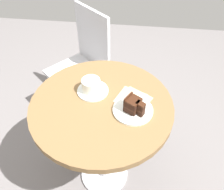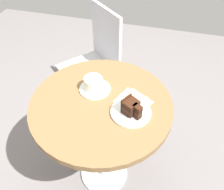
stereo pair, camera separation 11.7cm
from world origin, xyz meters
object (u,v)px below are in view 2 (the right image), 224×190
object	(u,v)px
teaspoon	(99,81)
napkin	(133,101)
fork	(128,119)
coffee_cup	(94,83)
saucer	(95,89)
cake_slice	(131,107)
cake_plate	(131,112)
cafe_chair	(97,57)

from	to	relation	value
teaspoon	napkin	size ratio (longest dim) A/B	0.45
fork	coffee_cup	bearing A→B (deg)	-71.54
saucer	coffee_cup	xyz separation A→B (m)	(-0.00, -0.00, 0.04)
cake_slice	teaspoon	bearing A→B (deg)	139.79
coffee_cup	cake_plate	xyz separation A→B (m)	(0.22, -0.11, -0.04)
coffee_cup	fork	world-z (taller)	coffee_cup
teaspoon	fork	bearing A→B (deg)	-62.09
cake_plate	napkin	xyz separation A→B (m)	(-0.01, 0.08, -0.00)
saucer	cake_plate	distance (m)	0.25
cake_slice	napkin	world-z (taller)	cake_slice
saucer	fork	distance (m)	0.27
coffee_cup	cake_slice	world-z (taller)	cake_slice
coffee_cup	napkin	size ratio (longest dim) A/B	0.64
fork	napkin	world-z (taller)	fork
cake_plate	napkin	size ratio (longest dim) A/B	0.97
teaspoon	napkin	xyz separation A→B (m)	(0.21, -0.09, -0.01)
napkin	cafe_chair	xyz separation A→B (m)	(-0.38, 0.59, -0.21)
coffee_cup	teaspoon	size ratio (longest dim) A/B	1.42
teaspoon	saucer	bearing A→B (deg)	-110.55
coffee_cup	napkin	bearing A→B (deg)	-8.96
cake_plate	napkin	world-z (taller)	cake_plate
fork	napkin	bearing A→B (deg)	-122.65
coffee_cup	napkin	world-z (taller)	coffee_cup
coffee_cup	cake_slice	distance (m)	0.26
napkin	cafe_chair	distance (m)	0.73
saucer	teaspoon	distance (m)	0.06
cafe_chair	cake_slice	bearing A→B (deg)	-18.62
saucer	teaspoon	world-z (taller)	teaspoon
fork	cafe_chair	size ratio (longest dim) A/B	0.13
napkin	fork	bearing A→B (deg)	-87.93
coffee_cup	cake_plate	world-z (taller)	coffee_cup
coffee_cup	cake_slice	xyz separation A→B (m)	(0.22, -0.12, 0.00)
cake_slice	napkin	bearing A→B (deg)	95.83
teaspoon	cake_plate	size ratio (longest dim) A/B	0.47
napkin	coffee_cup	bearing A→B (deg)	171.04
saucer	cake_slice	size ratio (longest dim) A/B	1.58
fork	napkin	size ratio (longest dim) A/B	0.57
saucer	napkin	xyz separation A→B (m)	(0.21, -0.04, -0.00)
coffee_cup	cake_plate	distance (m)	0.25
napkin	saucer	bearing A→B (deg)	170.49
cake_plate	cafe_chair	world-z (taller)	cafe_chair
teaspoon	fork	xyz separation A→B (m)	(0.21, -0.22, 0.00)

